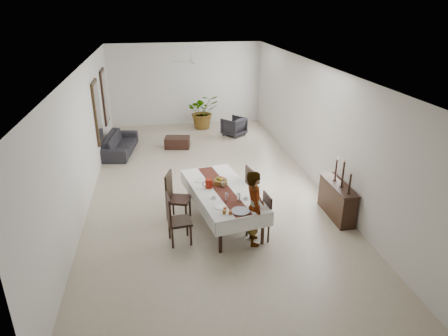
% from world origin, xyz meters
% --- Properties ---
extents(floor, '(6.00, 12.00, 0.00)m').
position_xyz_m(floor, '(0.00, 0.00, 0.00)').
color(floor, '#B9AD93').
rests_on(floor, ground).
extents(ceiling, '(6.00, 12.00, 0.02)m').
position_xyz_m(ceiling, '(0.00, 0.00, 3.20)').
color(ceiling, white).
rests_on(ceiling, wall_back).
extents(wall_back, '(6.00, 0.02, 3.20)m').
position_xyz_m(wall_back, '(0.00, 6.00, 1.60)').
color(wall_back, silver).
rests_on(wall_back, floor).
extents(wall_front, '(6.00, 0.02, 3.20)m').
position_xyz_m(wall_front, '(0.00, -6.00, 1.60)').
color(wall_front, silver).
rests_on(wall_front, floor).
extents(wall_left, '(0.02, 12.00, 3.20)m').
position_xyz_m(wall_left, '(-3.00, 0.00, 1.60)').
color(wall_left, silver).
rests_on(wall_left, floor).
extents(wall_right, '(0.02, 12.00, 3.20)m').
position_xyz_m(wall_right, '(3.00, 0.00, 1.60)').
color(wall_right, silver).
rests_on(wall_right, floor).
extents(dining_table_top, '(1.47, 2.66, 0.05)m').
position_xyz_m(dining_table_top, '(0.12, -1.99, 0.76)').
color(dining_table_top, black).
rests_on(dining_table_top, table_leg_fl).
extents(table_leg_fl, '(0.08, 0.08, 0.73)m').
position_xyz_m(table_leg_fl, '(-0.12, -3.24, 0.37)').
color(table_leg_fl, black).
rests_on(table_leg_fl, floor).
extents(table_leg_fr, '(0.08, 0.08, 0.73)m').
position_xyz_m(table_leg_fr, '(0.78, -3.08, 0.37)').
color(table_leg_fr, black).
rests_on(table_leg_fr, floor).
extents(table_leg_bl, '(0.08, 0.08, 0.73)m').
position_xyz_m(table_leg_bl, '(-0.54, -0.89, 0.37)').
color(table_leg_bl, black).
rests_on(table_leg_bl, floor).
extents(table_leg_br, '(0.08, 0.08, 0.73)m').
position_xyz_m(table_leg_br, '(0.37, -0.73, 0.37)').
color(table_leg_br, black).
rests_on(table_leg_br, floor).
extents(tablecloth_top, '(1.69, 2.87, 0.01)m').
position_xyz_m(tablecloth_top, '(0.12, -1.99, 0.79)').
color(tablecloth_top, silver).
rests_on(tablecloth_top, dining_table_top).
extents(tablecloth_drape_left, '(0.48, 2.66, 0.31)m').
position_xyz_m(tablecloth_drape_left, '(-0.48, -2.09, 0.64)').
color(tablecloth_drape_left, silver).
rests_on(tablecloth_drape_left, dining_table_top).
extents(tablecloth_drape_right, '(0.48, 2.66, 0.31)m').
position_xyz_m(tablecloth_drape_right, '(0.73, -1.88, 0.64)').
color(tablecloth_drape_right, silver).
rests_on(tablecloth_drape_right, dining_table_top).
extents(tablecloth_drape_near, '(1.22, 0.22, 0.31)m').
position_xyz_m(tablecloth_drape_near, '(0.36, -3.31, 0.64)').
color(tablecloth_drape_near, white).
rests_on(tablecloth_drape_near, dining_table_top).
extents(tablecloth_drape_far, '(1.22, 0.22, 0.31)m').
position_xyz_m(tablecloth_drape_far, '(-0.11, -0.66, 0.64)').
color(tablecloth_drape_far, white).
rests_on(tablecloth_drape_far, dining_table_top).
extents(table_runner, '(0.82, 2.64, 0.00)m').
position_xyz_m(table_runner, '(0.12, -1.99, 0.80)').
color(table_runner, '#582319').
rests_on(table_runner, tablecloth_top).
extents(red_pitcher, '(0.18, 0.18, 0.21)m').
position_xyz_m(red_pitcher, '(-0.16, -1.88, 0.90)').
color(red_pitcher, maroon).
rests_on(red_pitcher, tablecloth_top).
extents(pitcher_handle, '(0.13, 0.04, 0.13)m').
position_xyz_m(pitcher_handle, '(-0.25, -1.89, 0.90)').
color(pitcher_handle, maroon).
rests_on(pitcher_handle, red_pitcher).
extents(wine_glass_near, '(0.07, 0.07, 0.18)m').
position_xyz_m(wine_glass_near, '(0.36, -2.64, 0.89)').
color(wine_glass_near, silver).
rests_on(wine_glass_near, tablecloth_top).
extents(wine_glass_mid, '(0.07, 0.07, 0.18)m').
position_xyz_m(wine_glass_mid, '(0.12, -2.57, 0.89)').
color(wine_glass_mid, white).
rests_on(wine_glass_mid, tablecloth_top).
extents(wine_glass_far, '(0.07, 0.07, 0.18)m').
position_xyz_m(wine_glass_far, '(0.16, -1.93, 0.89)').
color(wine_glass_far, white).
rests_on(wine_glass_far, tablecloth_top).
extents(teacup_right, '(0.09, 0.09, 0.06)m').
position_xyz_m(teacup_right, '(0.54, -2.55, 0.83)').
color(teacup_right, silver).
rests_on(teacup_right, saucer_right).
extents(saucer_right, '(0.16, 0.16, 0.01)m').
position_xyz_m(saucer_right, '(0.54, -2.55, 0.80)').
color(saucer_right, silver).
rests_on(saucer_right, tablecloth_top).
extents(teacup_left, '(0.09, 0.09, 0.06)m').
position_xyz_m(teacup_left, '(-0.12, -2.40, 0.83)').
color(teacup_left, silver).
rests_on(teacup_left, saucer_left).
extents(saucer_left, '(0.16, 0.16, 0.01)m').
position_xyz_m(saucer_left, '(-0.12, -2.40, 0.80)').
color(saucer_left, white).
rests_on(saucer_left, tablecloth_top).
extents(plate_near_right, '(0.25, 0.25, 0.02)m').
position_xyz_m(plate_near_right, '(0.63, -2.86, 0.80)').
color(plate_near_right, white).
rests_on(plate_near_right, tablecloth_top).
extents(bread_near_right, '(0.09, 0.09, 0.09)m').
position_xyz_m(bread_near_right, '(0.63, -2.86, 0.83)').
color(bread_near_right, tan).
rests_on(bread_near_right, plate_near_right).
extents(plate_near_left, '(0.25, 0.25, 0.02)m').
position_xyz_m(plate_near_left, '(-0.05, -2.82, 0.80)').
color(plate_near_left, white).
rests_on(plate_near_left, tablecloth_top).
extents(plate_far_left, '(0.25, 0.25, 0.02)m').
position_xyz_m(plate_far_left, '(-0.31, -1.48, 0.80)').
color(plate_far_left, silver).
rests_on(plate_far_left, tablecloth_top).
extents(serving_tray, '(0.38, 0.38, 0.02)m').
position_xyz_m(serving_tray, '(0.31, -3.07, 0.81)').
color(serving_tray, '#44454A').
rests_on(serving_tray, tablecloth_top).
extents(jam_jar_a, '(0.07, 0.07, 0.08)m').
position_xyz_m(jam_jar_a, '(0.09, -3.14, 0.84)').
color(jam_jar_a, brown).
rests_on(jam_jar_a, tablecloth_top).
extents(jam_jar_b, '(0.07, 0.07, 0.08)m').
position_xyz_m(jam_jar_b, '(-0.02, -3.10, 0.84)').
color(jam_jar_b, '#8A4F14').
rests_on(jam_jar_b, tablecloth_top).
extents(jam_jar_c, '(0.07, 0.07, 0.08)m').
position_xyz_m(jam_jar_c, '(0.01, -2.99, 0.84)').
color(jam_jar_c, '#953D15').
rests_on(jam_jar_c, tablecloth_top).
extents(fruit_basket, '(0.31, 0.31, 0.10)m').
position_xyz_m(fruit_basket, '(0.13, -1.72, 0.85)').
color(fruit_basket, brown).
rests_on(fruit_basket, tablecloth_top).
extents(fruit_red, '(0.09, 0.09, 0.09)m').
position_xyz_m(fruit_red, '(0.16, -1.70, 0.93)').
color(fruit_red, '#9E1C0F').
rests_on(fruit_red, fruit_basket).
extents(fruit_green, '(0.08, 0.08, 0.08)m').
position_xyz_m(fruit_green, '(0.08, -1.70, 0.93)').
color(fruit_green, olive).
rests_on(fruit_green, fruit_basket).
extents(fruit_yellow, '(0.09, 0.09, 0.09)m').
position_xyz_m(fruit_yellow, '(0.14, -1.77, 0.93)').
color(fruit_yellow, gold).
rests_on(fruit_yellow, fruit_basket).
extents(chair_right_near_seat, '(0.47, 0.47, 0.05)m').
position_xyz_m(chair_right_near_seat, '(0.72, -2.90, 0.45)').
color(chair_right_near_seat, black).
rests_on(chair_right_near_seat, chair_right_near_leg_fl).
extents(chair_right_near_leg_fl, '(0.05, 0.05, 0.43)m').
position_xyz_m(chair_right_near_leg_fl, '(0.92, -3.05, 0.21)').
color(chair_right_near_leg_fl, black).
rests_on(chair_right_near_leg_fl, floor).
extents(chair_right_near_leg_fr, '(0.05, 0.05, 0.43)m').
position_xyz_m(chair_right_near_leg_fr, '(0.88, -2.70, 0.21)').
color(chair_right_near_leg_fr, black).
rests_on(chair_right_near_leg_fr, floor).
extents(chair_right_near_leg_bl, '(0.05, 0.05, 0.43)m').
position_xyz_m(chair_right_near_leg_bl, '(0.57, -3.09, 0.21)').
color(chair_right_near_leg_bl, black).
rests_on(chair_right_near_leg_bl, floor).
extents(chair_right_near_leg_br, '(0.05, 0.05, 0.43)m').
position_xyz_m(chair_right_near_leg_br, '(0.53, -2.74, 0.21)').
color(chair_right_near_leg_br, black).
rests_on(chair_right_near_leg_br, floor).
extents(chair_right_near_back, '(0.08, 0.43, 0.55)m').
position_xyz_m(chair_right_near_back, '(0.92, -2.88, 0.74)').
color(chair_right_near_back, black).
rests_on(chair_right_near_back, chair_right_near_seat).
extents(chair_right_far_seat, '(0.53, 0.53, 0.05)m').
position_xyz_m(chair_right_far_seat, '(0.64, -1.64, 0.48)').
color(chair_right_far_seat, black).
rests_on(chair_right_far_seat, chair_right_far_leg_fl).
extents(chair_right_far_leg_fl, '(0.05, 0.05, 0.45)m').
position_xyz_m(chair_right_far_leg_fl, '(0.85, -1.80, 0.23)').
color(chair_right_far_leg_fl, black).
rests_on(chair_right_far_leg_fl, floor).
extents(chair_right_far_leg_fr, '(0.05, 0.05, 0.45)m').
position_xyz_m(chair_right_far_leg_fr, '(0.79, -1.43, 0.23)').
color(chair_right_far_leg_fr, black).
rests_on(chair_right_far_leg_fr, floor).
extents(chair_right_far_leg_bl, '(0.05, 0.05, 0.45)m').
position_xyz_m(chair_right_far_leg_bl, '(0.49, -1.86, 0.23)').
color(chair_right_far_leg_bl, black).
rests_on(chair_right_far_leg_bl, floor).
extents(chair_right_far_leg_br, '(0.05, 0.05, 0.45)m').
position_xyz_m(chair_right_far_leg_br, '(0.42, -1.49, 0.23)').
color(chair_right_far_leg_br, black).
rests_on(chair_right_far_leg_br, floor).
extents(chair_right_far_back, '(0.12, 0.46, 0.58)m').
position_xyz_m(chair_right_far_back, '(0.84, -1.61, 0.79)').
color(chair_right_far_back, black).
rests_on(chair_right_far_back, chair_right_far_seat).
extents(chair_left_near_seat, '(0.52, 0.52, 0.05)m').
position_xyz_m(chair_left_near_seat, '(-0.89, -2.72, 0.49)').
color(chair_left_near_seat, black).
rests_on(chair_left_near_seat, chair_left_near_leg_fl).
extents(chair_left_near_leg_fl, '(0.05, 0.05, 0.46)m').
position_xyz_m(chair_left_near_leg_fl, '(-1.10, -2.56, 0.23)').
color(chair_left_near_leg_fl, black).
rests_on(chair_left_near_leg_fl, floor).
extents(chair_left_near_leg_fr, '(0.05, 0.05, 0.46)m').
position_xyz_m(chair_left_near_leg_fr, '(-1.06, -2.93, 0.23)').
color(chair_left_near_leg_fr, black).
rests_on(chair_left_near_leg_fr, floor).
extents(chair_left_near_leg_bl, '(0.05, 0.05, 0.46)m').
position_xyz_m(chair_left_near_leg_bl, '(-0.72, -2.51, 0.23)').
color(chair_left_near_leg_bl, black).
rests_on(chair_left_near_leg_bl, floor).
extents(chair_left_near_leg_br, '(0.05, 0.05, 0.46)m').
position_xyz_m(chair_left_near_leg_br, '(-0.68, -2.89, 0.23)').
color(chair_left_near_leg_br, black).
rests_on(chair_left_near_leg_br, floor).
extents(chair_left_near_back, '(0.10, 0.47, 0.59)m').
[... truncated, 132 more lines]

